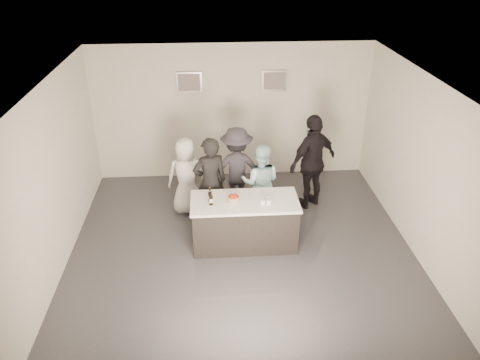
{
  "coord_description": "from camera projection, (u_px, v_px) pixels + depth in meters",
  "views": [
    {
      "loc": [
        -0.49,
        -6.7,
        4.97
      ],
      "look_at": [
        0.0,
        0.5,
        1.15
      ],
      "focal_mm": 35.0,
      "sensor_mm": 36.0,
      "label": 1
    }
  ],
  "objects": [
    {
      "name": "person_guest_right",
      "position": [
        313.0,
        162.0,
        9.22
      ],
      "size": [
        1.22,
        1.01,
        1.95
      ],
      "primitive_type": "imported",
      "rotation": [
        0.0,
        0.0,
        3.7
      ],
      "color": "black",
      "rests_on": "ground"
    },
    {
      "name": "bar_counter",
      "position": [
        245.0,
        222.0,
        8.24
      ],
      "size": [
        1.86,
        0.86,
        0.9
      ],
      "primitive_type": "cube",
      "color": "white",
      "rests_on": "ground"
    },
    {
      "name": "ceiling",
      "position": [
        242.0,
        85.0,
        6.86
      ],
      "size": [
        6.0,
        6.0,
        0.0
      ],
      "primitive_type": "plane",
      "rotation": [
        3.14,
        0.0,
        0.0
      ],
      "color": "white"
    },
    {
      "name": "person_guest_left",
      "position": [
        186.0,
        176.0,
        9.1
      ],
      "size": [
        0.77,
        0.5,
        1.56
      ],
      "primitive_type": "imported",
      "rotation": [
        0.0,
        0.0,
        3.13
      ],
      "color": "white",
      "rests_on": "ground"
    },
    {
      "name": "wall_front",
      "position": [
        263.0,
        306.0,
        4.91
      ],
      "size": [
        6.0,
        0.04,
        3.0
      ],
      "primitive_type": "cube",
      "color": "silver",
      "rests_on": "ground"
    },
    {
      "name": "person_main_blue",
      "position": [
        261.0,
        183.0,
        8.86
      ],
      "size": [
        0.85,
        0.72,
        1.56
      ],
      "primitive_type": "imported",
      "rotation": [
        0.0,
        0.0,
        2.95
      ],
      "color": "#B3EAEA",
      "rests_on": "ground"
    },
    {
      "name": "picture_left",
      "position": [
        189.0,
        82.0,
        9.8
      ],
      "size": [
        0.54,
        0.04,
        0.44
      ],
      "primitive_type": "cube",
      "color": "#B2B2B7",
      "rests_on": "wall_back"
    },
    {
      "name": "person_main_black",
      "position": [
        210.0,
        182.0,
        8.63
      ],
      "size": [
        0.75,
        0.6,
        1.78
      ],
      "primitive_type": "imported",
      "rotation": [
        0.0,
        0.0,
        3.45
      ],
      "color": "black",
      "rests_on": "ground"
    },
    {
      "name": "wall_back",
      "position": [
        232.0,
        112.0,
        10.2
      ],
      "size": [
        6.0,
        0.04,
        3.0
      ],
      "primitive_type": "cube",
      "color": "silver",
      "rests_on": "ground"
    },
    {
      "name": "person_guest_back",
      "position": [
        237.0,
        168.0,
        9.24
      ],
      "size": [
        1.12,
        0.66,
        1.7
      ],
      "primitive_type": "imported",
      "rotation": [
        0.0,
        0.0,
        3.17
      ],
      "color": "#322F38",
      "rests_on": "ground"
    },
    {
      "name": "candles",
      "position": [
        227.0,
        212.0,
        7.7
      ],
      "size": [
        0.24,
        0.08,
        0.01
      ],
      "primitive_type": "cube",
      "color": "pink",
      "rests_on": "bar_counter"
    },
    {
      "name": "tumbler_cluster",
      "position": [
        266.0,
        200.0,
        7.96
      ],
      "size": [
        0.19,
        0.19,
        0.08
      ],
      "primitive_type": "cube",
      "color": "gold",
      "rests_on": "bar_counter"
    },
    {
      "name": "wall_right",
      "position": [
        423.0,
        170.0,
        7.74
      ],
      "size": [
        0.04,
        6.0,
        3.0
      ],
      "primitive_type": "cube",
      "color": "silver",
      "rests_on": "ground"
    },
    {
      "name": "cake",
      "position": [
        234.0,
        199.0,
        8.0
      ],
      "size": [
        0.2,
        0.2,
        0.08
      ],
      "primitive_type": "cylinder",
      "color": "#FF611A",
      "rests_on": "bar_counter"
    },
    {
      "name": "beer_bottle_a",
      "position": [
        210.0,
        195.0,
        7.95
      ],
      "size": [
        0.07,
        0.07,
        0.26
      ],
      "primitive_type": "cylinder",
      "color": "black",
      "rests_on": "bar_counter"
    },
    {
      "name": "floor",
      "position": [
        242.0,
        251.0,
        8.26
      ],
      "size": [
        6.0,
        6.0,
        0.0
      ],
      "primitive_type": "plane",
      "color": "#3D3D42",
      "rests_on": "ground"
    },
    {
      "name": "beer_bottle_b",
      "position": [
        211.0,
        198.0,
        7.85
      ],
      "size": [
        0.07,
        0.07,
        0.26
      ],
      "primitive_type": "cylinder",
      "color": "black",
      "rests_on": "bar_counter"
    },
    {
      "name": "picture_right",
      "position": [
        274.0,
        81.0,
        9.9
      ],
      "size": [
        0.54,
        0.04,
        0.44
      ],
      "primitive_type": "cube",
      "color": "#B2B2B7",
      "rests_on": "wall_back"
    },
    {
      "name": "wall_left",
      "position": [
        53.0,
        181.0,
        7.38
      ],
      "size": [
        0.04,
        6.0,
        3.0
      ],
      "primitive_type": "cube",
      "color": "silver",
      "rests_on": "ground"
    }
  ]
}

